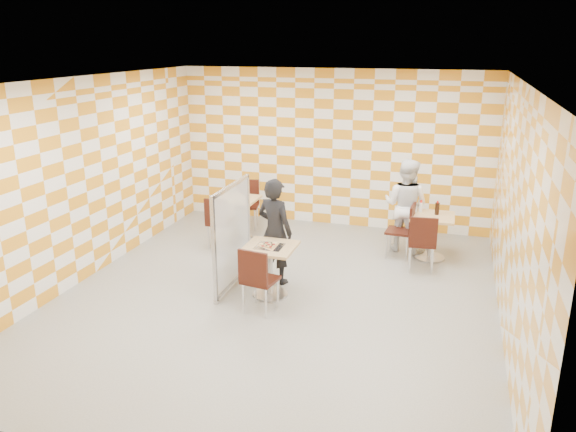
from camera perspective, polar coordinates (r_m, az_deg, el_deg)
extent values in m
plane|color=#989892|center=(8.08, -1.10, -8.15)|extent=(7.00, 7.00, 0.00)
plane|color=white|center=(7.30, -1.24, 13.59)|extent=(7.00, 7.00, 0.00)
plane|color=white|center=(10.86, 4.54, 6.82)|extent=(6.00, 0.00, 6.00)
plane|color=white|center=(8.92, -19.88, 3.50)|extent=(0.00, 7.00, 7.00)
plane|color=white|center=(7.25, 22.03, 0.21)|extent=(0.00, 7.00, 7.00)
cube|color=tan|center=(7.83, -1.86, -3.21)|extent=(0.70, 0.70, 0.04)
cylinder|color=#A5A5AA|center=(7.96, -1.84, -5.64)|extent=(0.08, 0.08, 0.70)
cylinder|color=#A5A5AA|center=(8.11, -1.81, -7.95)|extent=(0.50, 0.50, 0.03)
cube|color=tan|center=(9.48, 14.47, -0.06)|extent=(0.70, 0.70, 0.04)
cylinder|color=#A5A5AA|center=(9.59, 14.31, -2.11)|extent=(0.08, 0.08, 0.70)
cylinder|color=#A5A5AA|center=(9.71, 14.15, -4.08)|extent=(0.50, 0.50, 0.03)
cube|color=tan|center=(10.22, -5.11, 1.71)|extent=(0.70, 0.70, 0.04)
cylinder|color=#A5A5AA|center=(10.33, -5.06, -0.22)|extent=(0.08, 0.08, 0.70)
cylinder|color=#A5A5AA|center=(10.44, -5.00, -2.07)|extent=(0.50, 0.50, 0.03)
cube|color=black|center=(7.50, -2.82, -6.50)|extent=(0.48, 0.48, 0.04)
cube|color=black|center=(7.24, -3.61, -5.27)|extent=(0.42, 0.11, 0.45)
cylinder|color=silver|center=(7.66, -1.05, -7.88)|extent=(0.03, 0.03, 0.43)
cylinder|color=silver|center=(7.80, -3.30, -7.40)|extent=(0.03, 0.03, 0.43)
cylinder|color=silver|center=(7.39, -2.26, -8.89)|extent=(0.03, 0.03, 0.43)
cylinder|color=silver|center=(7.54, -4.56, -8.37)|extent=(0.03, 0.03, 0.43)
cube|color=black|center=(9.06, 13.44, -2.66)|extent=(0.46, 0.46, 0.04)
cube|color=black|center=(8.79, 13.59, -1.57)|extent=(0.42, 0.08, 0.45)
cylinder|color=silver|center=(9.31, 14.36, -3.73)|extent=(0.03, 0.03, 0.43)
cylinder|color=silver|center=(9.29, 12.26, -3.61)|extent=(0.03, 0.03, 0.43)
cylinder|color=silver|center=(8.99, 14.45, -4.50)|extent=(0.03, 0.03, 0.43)
cylinder|color=silver|center=(8.98, 12.28, -4.38)|extent=(0.03, 0.03, 0.43)
cube|color=black|center=(9.52, 11.23, -1.53)|extent=(0.45, 0.45, 0.04)
cube|color=black|center=(9.41, 12.52, -0.22)|extent=(0.07, 0.42, 0.45)
cylinder|color=silver|center=(9.78, 10.36, -2.41)|extent=(0.03, 0.03, 0.43)
cylinder|color=silver|center=(9.47, 9.95, -3.07)|extent=(0.03, 0.03, 0.43)
cylinder|color=silver|center=(9.73, 12.32, -2.64)|extent=(0.03, 0.03, 0.43)
cylinder|color=silver|center=(9.42, 11.98, -3.31)|extent=(0.03, 0.03, 0.43)
cube|color=black|center=(9.87, -6.88, -0.64)|extent=(0.46, 0.46, 0.04)
cube|color=black|center=(9.61, -7.30, 0.42)|extent=(0.42, 0.08, 0.45)
cylinder|color=silver|center=(10.04, -5.61, -1.68)|extent=(0.03, 0.03, 0.43)
cylinder|color=silver|center=(10.14, -7.44, -1.55)|extent=(0.03, 0.03, 0.43)
cylinder|color=silver|center=(9.74, -6.19, -2.32)|extent=(0.03, 0.03, 0.43)
cylinder|color=silver|center=(9.84, -8.08, -2.18)|extent=(0.03, 0.03, 0.43)
cube|color=black|center=(10.78, -4.18, 1.02)|extent=(0.50, 0.50, 0.04)
cube|color=black|center=(10.91, -4.05, 2.58)|extent=(0.42, 0.13, 0.45)
cylinder|color=silver|center=(10.72, -5.18, -0.42)|extent=(0.03, 0.03, 0.43)
cylinder|color=silver|center=(10.67, -3.38, -0.47)|extent=(0.03, 0.03, 0.43)
cylinder|color=silver|center=(11.04, -4.89, 0.12)|extent=(0.03, 0.03, 0.43)
cylinder|color=silver|center=(10.99, -3.14, 0.08)|extent=(0.03, 0.03, 0.43)
cube|color=white|center=(8.17, -5.68, -1.87)|extent=(0.02, 1.30, 1.40)
cube|color=#B2B2B7|center=(7.96, -5.84, 3.02)|extent=(0.05, 1.30, 0.05)
cube|color=#B2B2B7|center=(8.43, -5.54, -6.49)|extent=(0.05, 1.30, 0.05)
cube|color=#B2B2B7|center=(7.61, -7.53, -3.42)|extent=(0.05, 0.05, 1.50)
cylinder|color=#B2B2B7|center=(7.92, -7.31, -8.67)|extent=(0.08, 0.08, 0.05)
cube|color=#B2B2B7|center=(8.74, -4.08, -0.53)|extent=(0.05, 0.05, 1.50)
cylinder|color=#B2B2B7|center=(9.01, -3.97, -5.22)|extent=(0.08, 0.08, 0.05)
imported|color=black|center=(8.28, -1.35, -1.55)|extent=(0.67, 0.54, 1.60)
imported|color=white|center=(9.75, 11.86, 1.07)|extent=(0.92, 0.80, 1.61)
cube|color=silver|center=(7.80, -1.91, -3.11)|extent=(0.38, 0.34, 0.01)
cone|color=tan|center=(7.80, -1.91, -3.02)|extent=(0.40, 0.40, 0.02)
cone|color=#F2D88C|center=(7.81, -1.86, -2.87)|extent=(0.33, 0.33, 0.01)
cylinder|color=maroon|center=(7.72, -2.57, -3.06)|extent=(0.04, 0.04, 0.01)
cylinder|color=maroon|center=(7.69, -1.77, -3.12)|extent=(0.04, 0.04, 0.01)
cylinder|color=maroon|center=(7.77, -1.96, -2.91)|extent=(0.04, 0.04, 0.01)
cylinder|color=maroon|center=(7.83, -2.19, -2.75)|extent=(0.04, 0.04, 0.01)
cylinder|color=maroon|center=(7.78, -1.47, -2.88)|extent=(0.04, 0.04, 0.01)
torus|color=black|center=(7.75, -1.63, -2.96)|extent=(0.03, 0.03, 0.01)
torus|color=black|center=(7.74, -2.19, -2.98)|extent=(0.03, 0.03, 0.01)
torus|color=black|center=(7.82, -1.68, -2.77)|extent=(0.03, 0.03, 0.01)
torus|color=black|center=(7.79, -2.45, -2.84)|extent=(0.03, 0.03, 0.01)
cylinder|color=white|center=(9.60, 13.34, 0.88)|extent=(0.06, 0.06, 0.16)
cylinder|color=red|center=(9.57, 13.38, 1.45)|extent=(0.04, 0.04, 0.04)
cylinder|color=black|center=(9.51, 14.91, 0.72)|extent=(0.07, 0.07, 0.20)
cylinder|color=red|center=(9.48, 14.96, 1.39)|extent=(0.03, 0.03, 0.03)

